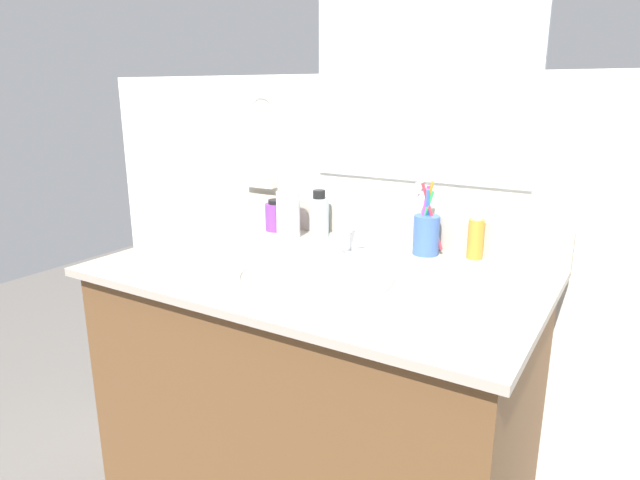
{
  "coord_description": "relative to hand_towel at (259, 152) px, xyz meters",
  "views": [
    {
      "loc": [
        0.64,
        -1.04,
        1.25
      ],
      "look_at": [
        0.01,
        0.0,
        0.92
      ],
      "focal_mm": 30.67,
      "sensor_mm": 36.0,
      "label": 1
    }
  ],
  "objects": [
    {
      "name": "vanity_cabinet",
      "position": [
        0.41,
        -0.32,
        -0.65
      ],
      "size": [
        0.98,
        0.57,
        0.83
      ],
      "primitive_type": "cube",
      "color": "brown",
      "rests_on": "ground_plane"
    },
    {
      "name": "countertop",
      "position": [
        0.41,
        -0.32,
        -0.23
      ],
      "size": [
        1.02,
        0.62,
        0.02
      ],
      "primitive_type": "cube",
      "color": "#B2A899",
      "rests_on": "vanity_cabinet"
    },
    {
      "name": "backsplash",
      "position": [
        0.41,
        -0.02,
        -0.17
      ],
      "size": [
        1.02,
        0.02,
        0.09
      ],
      "primitive_type": "cube",
      "color": "#B2A899",
      "rests_on": "countertop"
    },
    {
      "name": "back_wall",
      "position": [
        0.41,
        0.04,
        -0.42
      ],
      "size": [
        2.12,
        0.04,
        1.3
      ],
      "primitive_type": "cube",
      "color": "white",
      "rests_on": "ground_plane"
    },
    {
      "name": "mirror_panel",
      "position": [
        0.51,
        0.02,
        0.23
      ],
      "size": [
        0.6,
        0.01,
        0.56
      ],
      "primitive_type": "cube",
      "color": "#B2BCC6"
    },
    {
      "name": "towel_ring",
      "position": [
        0.0,
        0.02,
        0.12
      ],
      "size": [
        0.1,
        0.01,
        0.1
      ],
      "primitive_type": "torus",
      "rotation": [
        1.57,
        0.0,
        0.0
      ],
      "color": "silver"
    },
    {
      "name": "hand_towel",
      "position": [
        0.0,
        0.0,
        0.0
      ],
      "size": [
        0.11,
        0.04,
        0.22
      ],
      "primitive_type": "cube",
      "color": "silver"
    },
    {
      "name": "sink_basin",
      "position": [
        0.43,
        -0.38,
        -0.25
      ],
      "size": [
        0.37,
        0.37,
        0.11
      ],
      "color": "white",
      "rests_on": "countertop"
    },
    {
      "name": "faucet",
      "position": [
        0.43,
        -0.18,
        -0.19
      ],
      "size": [
        0.16,
        0.1,
        0.08
      ],
      "color": "silver",
      "rests_on": "countertop"
    },
    {
      "name": "bottle_oil_amber",
      "position": [
        0.7,
        -0.05,
        -0.17
      ],
      "size": [
        0.04,
        0.04,
        0.12
      ],
      "color": "gold",
      "rests_on": "countertop"
    },
    {
      "name": "bottle_gel_clear",
      "position": [
        0.26,
        -0.07,
        -0.16
      ],
      "size": [
        0.05,
        0.05,
        0.13
      ],
      "color": "silver",
      "rests_on": "countertop"
    },
    {
      "name": "bottle_lotion_white",
      "position": [
        0.19,
        -0.12,
        -0.15
      ],
      "size": [
        0.07,
        0.07,
        0.15
      ],
      "color": "white",
      "rests_on": "countertop"
    },
    {
      "name": "bottle_cream_purple",
      "position": [
        0.11,
        -0.07,
        -0.18
      ],
      "size": [
        0.06,
        0.06,
        0.09
      ],
      "color": "#7A3899",
      "rests_on": "countertop"
    },
    {
      "name": "cup_blue_plastic",
      "position": [
        0.58,
        -0.08,
        -0.16
      ],
      "size": [
        0.09,
        0.08,
        0.19
      ],
      "color": "#3F66B7",
      "rests_on": "countertop"
    },
    {
      "name": "soap_bar",
      "position": [
        0.79,
        -0.12,
        -0.21
      ],
      "size": [
        0.06,
        0.04,
        0.02
      ],
      "primitive_type": "cube",
      "color": "white",
      "rests_on": "countertop"
    }
  ]
}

